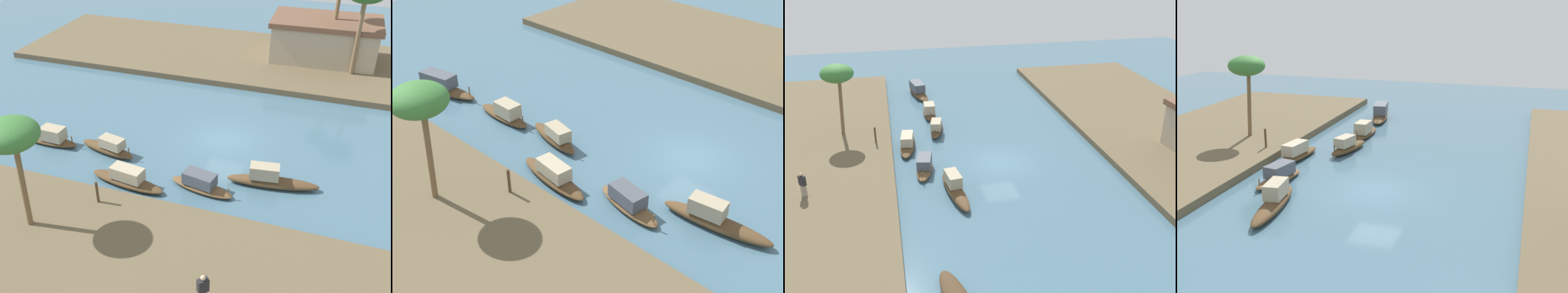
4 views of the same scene
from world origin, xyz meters
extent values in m
plane|color=#476B7F|center=(0.00, 0.00, 0.00)|extent=(70.93, 70.93, 0.00)
cube|color=brown|center=(0.00, 13.77, 0.23)|extent=(43.40, 12.52, 0.47)
ellipsoid|color=brown|center=(-6.30, -3.77, 0.26)|extent=(3.88, 1.67, 0.52)
cube|color=tan|center=(-5.89, -3.86, 0.83)|extent=(1.62, 1.09, 0.62)
cylinder|color=brown|center=(-4.67, -4.13, 0.67)|extent=(0.07, 0.07, 0.42)
ellipsoid|color=brown|center=(0.26, -5.45, 0.18)|extent=(3.76, 1.69, 0.36)
cube|color=#4C515B|center=(0.15, -5.43, 0.70)|extent=(1.86, 1.22, 0.68)
cylinder|color=brown|center=(1.84, -5.75, 0.52)|extent=(0.07, 0.07, 0.39)
ellipsoid|color=brown|center=(3.82, -3.89, 0.27)|extent=(5.07, 1.61, 0.54)
cube|color=tan|center=(3.34, -3.96, 0.91)|extent=(1.66, 1.01, 0.75)
ellipsoid|color=brown|center=(-10.31, -3.96, 0.18)|extent=(3.96, 1.13, 0.36)
cube|color=tan|center=(-9.90, -3.97, 0.77)|extent=(1.47, 0.94, 0.81)
cylinder|color=brown|center=(-8.58, -4.00, 0.58)|extent=(0.07, 0.07, 0.50)
cylinder|color=brown|center=(-13.51, -3.99, 0.71)|extent=(0.07, 0.07, 0.59)
ellipsoid|color=brown|center=(-3.72, -6.33, 0.22)|extent=(4.58, 1.64, 0.43)
cube|color=tan|center=(-3.67, -6.33, 0.78)|extent=(1.90, 1.08, 0.69)
cube|color=#232328|center=(2.79, -12.94, 1.53)|extent=(0.49, 0.48, 0.60)
sphere|color=tan|center=(2.79, -12.94, 1.94)|extent=(0.21, 0.21, 0.21)
cylinder|color=#4C3823|center=(-4.17, -8.65, 1.08)|extent=(0.14, 0.14, 1.23)
cylinder|color=brown|center=(-6.42, -11.04, 2.66)|extent=(0.26, 0.49, 4.39)
ellipsoid|color=#387533|center=(-6.42, -11.04, 5.34)|extent=(2.48, 2.48, 1.36)
cylinder|color=#7F6647|center=(7.01, 12.31, 3.39)|extent=(0.34, 0.51, 5.86)
cylinder|color=#7F6647|center=(5.06, 15.13, 3.82)|extent=(0.35, 0.36, 6.71)
cube|color=tan|center=(4.44, 14.99, 1.98)|extent=(8.56, 5.34, 3.02)
cube|color=brown|center=(4.44, 14.99, 3.70)|extent=(9.08, 5.66, 0.42)
camera|label=1|loc=(6.43, -24.39, 15.31)|focal=42.56mm
camera|label=2|loc=(11.23, -20.11, 15.13)|focal=47.76mm
camera|label=3|loc=(28.43, -7.60, 15.09)|focal=42.47mm
camera|label=4|loc=(23.91, 7.43, 9.84)|focal=47.08mm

